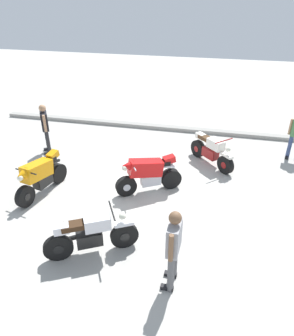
{
  "coord_description": "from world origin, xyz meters",
  "views": [
    {
      "loc": [
        2.13,
        -7.61,
        5.23
      ],
      "look_at": [
        0.4,
        0.01,
        0.75
      ],
      "focal_mm": 34.27,
      "sensor_mm": 36.0,
      "label": 1
    }
  ],
  "objects_px": {
    "motorcycle_cream_vintage": "(211,151)",
    "motorcycle_orange_sportbike": "(40,175)",
    "motorcycle_silver_cruiser": "(91,234)",
    "person_in_gray_shirt": "(174,245)",
    "person_in_black_shirt": "(45,126)",
    "motorcycle_red_sportbike": "(149,174)"
  },
  "relations": [
    {
      "from": "motorcycle_cream_vintage",
      "to": "motorcycle_orange_sportbike",
      "type": "distance_m",
      "value": 5.39
    },
    {
      "from": "motorcycle_silver_cruiser",
      "to": "person_in_black_shirt",
      "type": "relative_size",
      "value": 1.08
    },
    {
      "from": "motorcycle_cream_vintage",
      "to": "motorcycle_silver_cruiser",
      "type": "distance_m",
      "value": 5.27
    },
    {
      "from": "motorcycle_red_sportbike",
      "to": "motorcycle_silver_cruiser",
      "type": "relative_size",
      "value": 0.94
    },
    {
      "from": "motorcycle_red_sportbike",
      "to": "person_in_gray_shirt",
      "type": "height_order",
      "value": "person_in_gray_shirt"
    },
    {
      "from": "motorcycle_orange_sportbike",
      "to": "person_in_gray_shirt",
      "type": "relative_size",
      "value": 1.09
    },
    {
      "from": "motorcycle_red_sportbike",
      "to": "person_in_black_shirt",
      "type": "bearing_deg",
      "value": -53.43
    },
    {
      "from": "person_in_gray_shirt",
      "to": "motorcycle_silver_cruiser",
      "type": "bearing_deg",
      "value": -11.09
    },
    {
      "from": "motorcycle_red_sportbike",
      "to": "person_in_gray_shirt",
      "type": "distance_m",
      "value": 3.37
    },
    {
      "from": "motorcycle_silver_cruiser",
      "to": "person_in_gray_shirt",
      "type": "bearing_deg",
      "value": -42.08
    },
    {
      "from": "motorcycle_silver_cruiser",
      "to": "motorcycle_cream_vintage",
      "type": "bearing_deg",
      "value": 35.04
    },
    {
      "from": "person_in_black_shirt",
      "to": "motorcycle_silver_cruiser",
      "type": "bearing_deg",
      "value": 96.74
    },
    {
      "from": "motorcycle_orange_sportbike",
      "to": "person_in_gray_shirt",
      "type": "xyz_separation_m",
      "value": [
        4.1,
        -2.36,
        0.44
      ]
    },
    {
      "from": "motorcycle_silver_cruiser",
      "to": "person_in_gray_shirt",
      "type": "height_order",
      "value": "person_in_gray_shirt"
    },
    {
      "from": "motorcycle_silver_cruiser",
      "to": "person_in_gray_shirt",
      "type": "relative_size",
      "value": 1.06
    },
    {
      "from": "motorcycle_orange_sportbike",
      "to": "person_in_gray_shirt",
      "type": "height_order",
      "value": "person_in_gray_shirt"
    },
    {
      "from": "motorcycle_cream_vintage",
      "to": "motorcycle_orange_sportbike",
      "type": "relative_size",
      "value": 0.78
    },
    {
      "from": "motorcycle_cream_vintage",
      "to": "person_in_gray_shirt",
      "type": "xyz_separation_m",
      "value": [
        -0.49,
        -5.17,
        0.54
      ]
    },
    {
      "from": "motorcycle_cream_vintage",
      "to": "person_in_gray_shirt",
      "type": "height_order",
      "value": "person_in_gray_shirt"
    },
    {
      "from": "motorcycle_cream_vintage",
      "to": "person_in_black_shirt",
      "type": "distance_m",
      "value": 5.72
    },
    {
      "from": "motorcycle_red_sportbike",
      "to": "person_in_gray_shirt",
      "type": "xyz_separation_m",
      "value": [
        1.17,
        -3.13,
        0.44
      ]
    },
    {
      "from": "motorcycle_red_sportbike",
      "to": "motorcycle_silver_cruiser",
      "type": "height_order",
      "value": "motorcycle_red_sportbike"
    }
  ]
}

